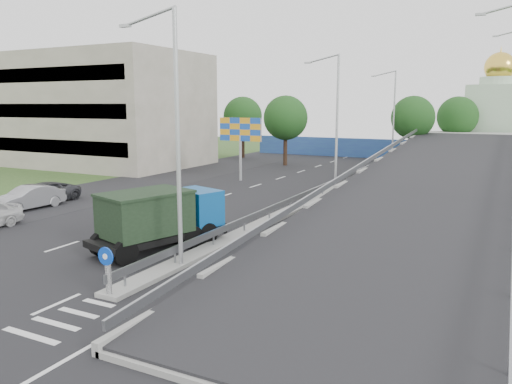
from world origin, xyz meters
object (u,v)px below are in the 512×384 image
Objects in this scene: lamp_post_near at (173,125)px; dump_truck at (161,217)px; parked_car_b at (28,198)px; parked_car_c at (43,193)px; lamp_post_far at (392,112)px; church at (496,115)px; billboard at (240,133)px; sign_bollard at (108,270)px; lamp_post_mid at (335,116)px.

dump_truck is (-2.25, 1.88, -4.26)m from lamp_post_near.
parked_car_b is 2.02m from parked_car_c.
lamp_post_far is at bearing 69.97° from parked_car_b.
billboard is at bearing -120.70° from church.
church is (9.89, 54.00, -0.50)m from lamp_post_near.
lamp_post_near is at bearing -22.24° from dump_truck.
lamp_post_near reaches higher than sign_bollard.
lamp_post_near reaches higher than parked_car_b.
dump_truck is 1.48× the size of parked_car_b.
billboard is 18.23m from parked_car_b.
lamp_post_mid reaches higher than parked_car_b.
dump_truck is at bearing -10.53° from parked_car_b.
lamp_post_far reaches higher than sign_bollard.
lamp_post_near is 16.98m from parked_car_b.
sign_bollard is 0.17× the size of lamp_post_mid.
church reaches higher than lamp_post_near.
church reaches higher than lamp_post_mid.
parked_car_b is (-6.24, -16.78, -3.43)m from billboard.
parked_car_c is (-7.07, -14.93, -3.50)m from billboard.
billboard is (-9.00, 25.83, 3.15)m from sign_bollard.
lamp_post_near is 54.90m from church.
sign_bollard is 6.12m from dump_truck.
church is at bearing 94.46° from dump_truck.
dump_truck is 14.89m from parked_car_c.
lamp_post_near is 23.87m from billboard.
lamp_post_far is at bearing 104.20° from dump_truck.
parked_car_b is at bearing -63.34° from parked_car_c.
lamp_post_far is at bearing 63.16° from billboard.
lamp_post_mid is 2.03× the size of parked_car_c.
billboard is at bearing 73.39° from parked_car_b.
lamp_post_mid is (0.00, 20.00, 0.00)m from lamp_post_near.
lamp_post_far reaches higher than billboard.
dump_truck is 13.54m from parked_car_b.
church reaches higher than billboard.
church is at bearing 54.76° from lamp_post_far.
parked_car_b is (-15.24, 9.05, -0.28)m from sign_bollard.
billboard is 16.89m from parked_car_c.
lamp_post_near is 0.73× the size of church.
lamp_post_far is 20.24m from billboard.
lamp_post_mid is at bearing 90.00° from lamp_post_near.
lamp_post_mid is 18.75m from dump_truck.
church is at bearing 63.31° from parked_car_c.
lamp_post_near and lamp_post_mid have the same top height.
church is at bearing 66.43° from parked_car_b.
sign_bollard is at bearing -51.82° from dump_truck.
lamp_post_far is 1.83× the size of billboard.
church reaches higher than parked_car_b.
sign_bollard is at bearing -31.76° from parked_car_c.
lamp_post_far is 17.15m from church.
lamp_post_mid is at bearing -106.22° from church.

